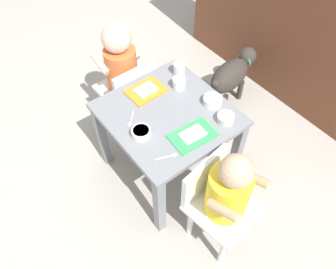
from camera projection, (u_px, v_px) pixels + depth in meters
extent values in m
plane|color=#9E998E|center=(168.00, 168.00, 1.95)|extent=(7.00, 7.00, 0.00)
cube|color=brown|center=(314.00, 31.00, 2.02)|extent=(1.78, 0.34, 0.92)
cube|color=slate|center=(168.00, 114.00, 1.59)|extent=(0.58, 0.56, 0.03)
cube|color=slate|center=(102.00, 137.00, 1.80)|extent=(0.04, 0.04, 0.45)
cube|color=slate|center=(159.00, 206.00, 1.54)|extent=(0.04, 0.04, 0.45)
cube|color=slate|center=(175.00, 97.00, 2.00)|extent=(0.04, 0.04, 0.45)
cube|color=slate|center=(236.00, 153.00, 1.74)|extent=(0.04, 0.04, 0.45)
cube|color=silver|center=(124.00, 89.00, 1.98)|extent=(0.29, 0.29, 0.02)
cube|color=silver|center=(135.00, 86.00, 1.82)|extent=(0.03, 0.27, 0.22)
cylinder|color=#D86633|center=(122.00, 70.00, 1.87)|extent=(0.18, 0.18, 0.27)
sphere|color=beige|center=(116.00, 38.00, 1.71)|extent=(0.16, 0.16, 0.16)
cylinder|color=silver|center=(131.00, 90.00, 2.17)|extent=(0.03, 0.03, 0.26)
cylinder|color=silver|center=(104.00, 104.00, 2.09)|extent=(0.03, 0.03, 0.26)
cylinder|color=silver|center=(149.00, 107.00, 2.08)|extent=(0.03, 0.03, 0.26)
cylinder|color=silver|center=(122.00, 122.00, 2.00)|extent=(0.03, 0.03, 0.26)
cylinder|color=beige|center=(130.00, 49.00, 1.88)|extent=(0.15, 0.04, 0.09)
cylinder|color=beige|center=(100.00, 64.00, 1.80)|extent=(0.15, 0.04, 0.09)
cube|color=silver|center=(224.00, 208.00, 1.49)|extent=(0.31, 0.31, 0.02)
cube|color=silver|center=(204.00, 177.00, 1.46)|extent=(0.06, 0.27, 0.22)
cylinder|color=yellow|center=(228.00, 194.00, 1.39)|extent=(0.18, 0.18, 0.24)
sphere|color=tan|center=(236.00, 171.00, 1.25)|extent=(0.14, 0.14, 0.14)
cylinder|color=silver|center=(223.00, 250.00, 1.51)|extent=(0.03, 0.03, 0.26)
cylinder|color=silver|center=(249.00, 221.00, 1.60)|extent=(0.03, 0.03, 0.26)
cylinder|color=silver|center=(190.00, 221.00, 1.60)|extent=(0.03, 0.03, 0.26)
cylinder|color=silver|center=(217.00, 195.00, 1.69)|extent=(0.03, 0.03, 0.26)
cylinder|color=tan|center=(223.00, 210.00, 1.28)|extent=(0.15, 0.06, 0.09)
cylinder|color=tan|center=(254.00, 178.00, 1.37)|extent=(0.15, 0.06, 0.09)
ellipsoid|color=#332D28|center=(229.00, 76.00, 2.11)|extent=(0.22, 0.35, 0.18)
sphere|color=#332D28|center=(247.00, 56.00, 2.16)|extent=(0.12, 0.12, 0.12)
sphere|color=black|center=(251.00, 54.00, 2.19)|extent=(0.05, 0.05, 0.05)
torus|color=green|center=(244.00, 60.00, 2.16)|extent=(0.10, 0.05, 0.10)
sphere|color=#332D28|center=(215.00, 84.00, 2.01)|extent=(0.05, 0.05, 0.05)
cylinder|color=#332D28|center=(240.00, 90.00, 2.25)|extent=(0.04, 0.04, 0.15)
cylinder|color=#332D28|center=(228.00, 83.00, 2.29)|extent=(0.04, 0.04, 0.15)
cylinder|color=#332D28|center=(224.00, 104.00, 2.17)|extent=(0.04, 0.04, 0.15)
cylinder|color=#332D28|center=(212.00, 97.00, 2.21)|extent=(0.04, 0.04, 0.15)
cube|color=orange|center=(146.00, 91.00, 1.66)|extent=(0.14, 0.19, 0.01)
cube|color=white|center=(146.00, 90.00, 1.66)|extent=(0.08, 0.11, 0.01)
cube|color=green|center=(192.00, 135.00, 1.48)|extent=(0.14, 0.21, 0.01)
cube|color=white|center=(193.00, 134.00, 1.48)|extent=(0.08, 0.12, 0.01)
cylinder|color=white|center=(179.00, 69.00, 1.72)|extent=(0.06, 0.06, 0.07)
cylinder|color=silver|center=(179.00, 71.00, 1.73)|extent=(0.05, 0.05, 0.04)
cylinder|color=white|center=(179.00, 83.00, 1.66)|extent=(0.06, 0.06, 0.06)
cylinder|color=silver|center=(179.00, 85.00, 1.67)|extent=(0.06, 0.06, 0.04)
cylinder|color=silver|center=(226.00, 118.00, 1.53)|extent=(0.08, 0.08, 0.04)
cylinder|color=#D84C33|center=(226.00, 116.00, 1.52)|extent=(0.06, 0.06, 0.01)
cylinder|color=white|center=(213.00, 101.00, 1.60)|extent=(0.09, 0.09, 0.04)
cylinder|color=#B26633|center=(213.00, 98.00, 1.59)|extent=(0.07, 0.07, 0.01)
cylinder|color=white|center=(141.00, 132.00, 1.48)|extent=(0.09, 0.09, 0.03)
cylinder|color=#D84C33|center=(141.00, 130.00, 1.47)|extent=(0.07, 0.07, 0.01)
cylinder|color=silver|center=(132.00, 117.00, 1.56)|extent=(0.06, 0.06, 0.01)
ellipsoid|color=silver|center=(130.00, 124.00, 1.53)|extent=(0.03, 0.03, 0.01)
cylinder|color=silver|center=(163.00, 158.00, 1.41)|extent=(0.03, 0.07, 0.01)
ellipsoid|color=silver|center=(174.00, 155.00, 1.42)|extent=(0.03, 0.03, 0.01)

